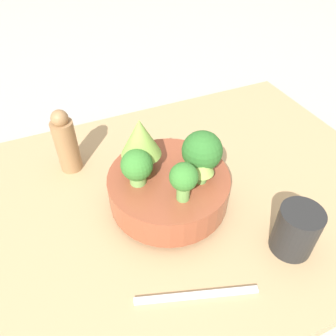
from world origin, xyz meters
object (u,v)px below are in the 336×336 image
at_px(bowl, 168,189).
at_px(fork, 197,295).
at_px(pepper_mill, 66,143).
at_px(cup, 296,230).

relative_size(bowl, fork, 1.20).
bearing_deg(bowl, fork, -100.57).
bearing_deg(pepper_mill, fork, -72.89).
distance_m(bowl, cup, 0.23).
xyz_separation_m(cup, fork, (-0.19, -0.02, -0.04)).
bearing_deg(fork, bowl, 79.43).
height_order(pepper_mill, fork, pepper_mill).
bearing_deg(pepper_mill, cup, -49.54).
bearing_deg(bowl, cup, -48.57).
xyz_separation_m(cup, pepper_mill, (-0.30, 0.35, 0.02)).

